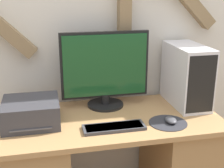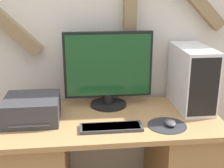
{
  "view_description": "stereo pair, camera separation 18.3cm",
  "coord_description": "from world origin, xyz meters",
  "px_view_note": "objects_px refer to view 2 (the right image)",
  "views": [
    {
      "loc": [
        -0.37,
        -1.38,
        1.55
      ],
      "look_at": [
        0.0,
        0.32,
        0.98
      ],
      "focal_mm": 50.0,
      "sensor_mm": 36.0,
      "label": 1
    },
    {
      "loc": [
        -0.19,
        -1.41,
        1.55
      ],
      "look_at": [
        0.0,
        0.32,
        0.98
      ],
      "focal_mm": 50.0,
      "sensor_mm": 36.0,
      "label": 2
    }
  ],
  "objects_px": {
    "computer_tower": "(192,78)",
    "printer": "(32,109)",
    "keyboard": "(111,127)",
    "mouse": "(170,123)",
    "monitor": "(109,69)"
  },
  "relations": [
    {
      "from": "keyboard",
      "to": "mouse",
      "type": "distance_m",
      "value": 0.34
    },
    {
      "from": "keyboard",
      "to": "computer_tower",
      "type": "height_order",
      "value": "computer_tower"
    },
    {
      "from": "monitor",
      "to": "keyboard",
      "type": "height_order",
      "value": "monitor"
    },
    {
      "from": "keyboard",
      "to": "printer",
      "type": "xyz_separation_m",
      "value": [
        -0.45,
        0.17,
        0.06
      ]
    },
    {
      "from": "keyboard",
      "to": "printer",
      "type": "distance_m",
      "value": 0.49
    },
    {
      "from": "computer_tower",
      "to": "printer",
      "type": "distance_m",
      "value": 1.02
    },
    {
      "from": "monitor",
      "to": "printer",
      "type": "relative_size",
      "value": 1.79
    },
    {
      "from": "mouse",
      "to": "computer_tower",
      "type": "relative_size",
      "value": 0.22
    },
    {
      "from": "monitor",
      "to": "mouse",
      "type": "height_order",
      "value": "monitor"
    },
    {
      "from": "mouse",
      "to": "computer_tower",
      "type": "xyz_separation_m",
      "value": [
        0.21,
        0.27,
        0.18
      ]
    },
    {
      "from": "printer",
      "to": "monitor",
      "type": "bearing_deg",
      "value": 20.86
    },
    {
      "from": "mouse",
      "to": "computer_tower",
      "type": "height_order",
      "value": "computer_tower"
    },
    {
      "from": "keyboard",
      "to": "computer_tower",
      "type": "xyz_separation_m",
      "value": [
        0.55,
        0.27,
        0.19
      ]
    },
    {
      "from": "keyboard",
      "to": "computer_tower",
      "type": "relative_size",
      "value": 0.85
    },
    {
      "from": "mouse",
      "to": "printer",
      "type": "xyz_separation_m",
      "value": [
        -0.79,
        0.17,
        0.05
      ]
    }
  ]
}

